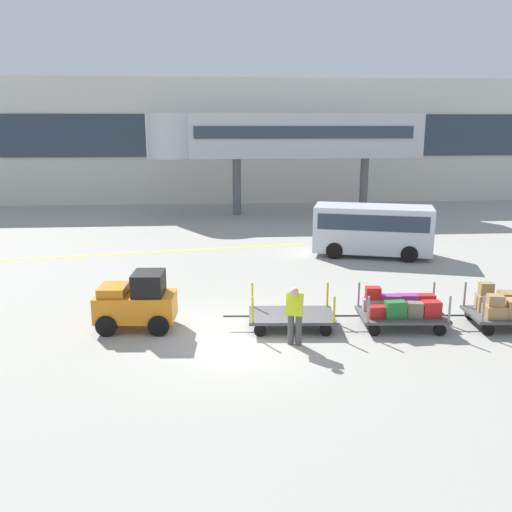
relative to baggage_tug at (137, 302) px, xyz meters
name	(u,v)px	position (x,y,z in m)	size (l,w,h in m)	color
ground_plane	(243,338)	(2.81, -0.90, -0.75)	(120.00, 120.00, 0.00)	#9E9B91
apron_lead_line	(138,253)	(-1.15, 9.07, -0.75)	(15.05, 0.20, 0.01)	yellow
terminal_building	(221,141)	(2.81, 25.08, 3.46)	(50.53, 2.51, 8.42)	beige
jet_bridge	(274,136)	(5.84, 19.10, 3.92)	(16.33, 3.00, 6.01)	#B7B7BC
baggage_tug	(137,302)	(0.00, 0.00, 0.00)	(2.17, 1.36, 1.58)	orange
baggage_cart_lead	(291,316)	(4.15, -0.29, -0.41)	(3.04, 1.56, 1.10)	#4C4C4F
baggage_cart_middle	(401,309)	(7.14, -0.47, -0.23)	(3.04, 1.56, 1.10)	#4C4C4F
baggage_cart_tail	(510,308)	(10.09, -0.73, -0.20)	(3.04, 1.56, 1.18)	#4C4C4F
baggage_handler	(295,313)	(4.05, -1.51, 0.11)	(0.50, 0.52, 1.56)	#4C4C4C
shuttle_van	(373,227)	(8.74, 7.86, 0.48)	(5.15, 3.22, 2.10)	silver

